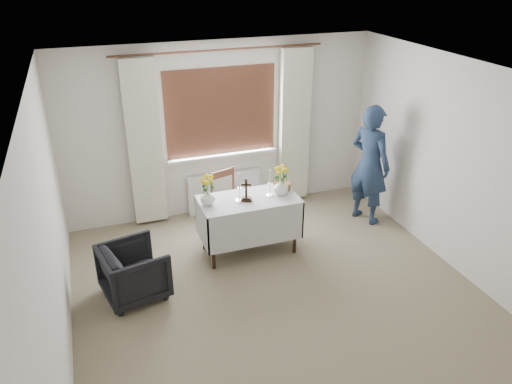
% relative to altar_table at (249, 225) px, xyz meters
% --- Properties ---
extents(ground, '(5.00, 5.00, 0.00)m').
position_rel_altar_table_xyz_m(ground, '(0.02, -1.21, -0.38)').
color(ground, '#9A8C6A').
rests_on(ground, ground).
extents(altar_table, '(1.24, 0.64, 0.76)m').
position_rel_altar_table_xyz_m(altar_table, '(0.00, 0.00, 0.00)').
color(altar_table, silver).
rests_on(altar_table, ground).
extents(wooden_chair, '(0.51, 0.51, 0.89)m').
position_rel_altar_table_xyz_m(wooden_chair, '(-0.08, 0.55, 0.06)').
color(wooden_chair, brown).
rests_on(wooden_chair, ground).
extents(armchair, '(0.81, 0.79, 0.62)m').
position_rel_altar_table_xyz_m(armchair, '(-1.51, -0.45, -0.07)').
color(armchair, black).
rests_on(armchair, ground).
extents(person, '(0.62, 0.74, 1.72)m').
position_rel_altar_table_xyz_m(person, '(1.87, 0.26, 0.48)').
color(person, navy).
rests_on(person, ground).
extents(radiator, '(1.10, 0.10, 0.60)m').
position_rel_altar_table_xyz_m(radiator, '(0.02, 1.21, -0.08)').
color(radiator, silver).
rests_on(radiator, ground).
extents(wooden_cross, '(0.16, 0.14, 0.30)m').
position_rel_altar_table_xyz_m(wooden_cross, '(-0.05, -0.04, 0.53)').
color(wooden_cross, black).
rests_on(wooden_cross, altar_table).
extents(candlestick_left, '(0.11, 0.11, 0.38)m').
position_rel_altar_table_xyz_m(candlestick_left, '(-0.13, -0.02, 0.57)').
color(candlestick_left, white).
rests_on(candlestick_left, altar_table).
extents(candlestick_right, '(0.12, 0.12, 0.35)m').
position_rel_altar_table_xyz_m(candlestick_right, '(0.28, -0.01, 0.56)').
color(candlestick_right, white).
rests_on(candlestick_right, altar_table).
extents(flower_vase_left, '(0.20, 0.20, 0.19)m').
position_rel_altar_table_xyz_m(flower_vase_left, '(-0.52, 0.02, 0.48)').
color(flower_vase_left, white).
rests_on(flower_vase_left, altar_table).
extents(flower_vase_right, '(0.25, 0.25, 0.20)m').
position_rel_altar_table_xyz_m(flower_vase_right, '(0.42, -0.01, 0.48)').
color(flower_vase_right, white).
rests_on(flower_vase_right, altar_table).
extents(wicker_basket, '(0.29, 0.29, 0.09)m').
position_rel_altar_table_xyz_m(wicker_basket, '(0.50, 0.13, 0.42)').
color(wicker_basket, brown).
rests_on(wicker_basket, altar_table).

